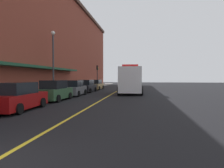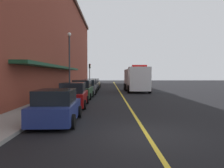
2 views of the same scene
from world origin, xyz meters
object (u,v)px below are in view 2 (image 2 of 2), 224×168
at_px(parking_meter_2, 85,82).
at_px(parking_meter_3, 85,82).
at_px(box_truck, 136,79).
at_px(traffic_light_near, 90,70).
at_px(parked_car_1, 74,95).
at_px(parking_meter_1, 86,82).
at_px(parked_car_5, 94,84).
at_px(parked_car_2, 82,90).
at_px(parking_meter_0, 74,86).
at_px(parked_car_4, 91,85).
at_px(parked_car_0, 56,107).
at_px(parked_car_3, 88,87).
at_px(street_lamp_left, 69,56).

relative_size(parking_meter_2, parking_meter_3, 1.00).
relative_size(box_truck, traffic_light_near, 1.84).
relative_size(parked_car_1, parking_meter_1, 3.63).
height_order(parked_car_1, traffic_light_near, traffic_light_near).
height_order(parked_car_5, parking_meter_2, parked_car_5).
relative_size(parked_car_2, parking_meter_0, 3.29).
bearing_deg(box_truck, parked_car_1, -23.97).
bearing_deg(parking_meter_0, parked_car_4, 78.83).
bearing_deg(parking_meter_1, traffic_light_near, 89.55).
xyz_separation_m(parked_car_1, box_truck, (6.29, 14.70, 0.85)).
bearing_deg(parked_car_1, parking_meter_1, 1.90).
bearing_deg(parked_car_4, parked_car_0, -178.69).
height_order(parked_car_1, parking_meter_2, parked_car_1).
xyz_separation_m(parked_car_1, parked_car_4, (0.08, 16.23, -0.02)).
distance_m(parked_car_0, parking_meter_3, 26.75).
xyz_separation_m(parking_meter_0, traffic_light_near, (0.06, 20.85, 2.10)).
relative_size(parked_car_0, traffic_light_near, 0.99).
bearing_deg(parked_car_3, parked_car_0, 179.38).
bearing_deg(parked_car_3, parked_car_2, 178.48).
bearing_deg(parked_car_3, parked_car_5, -0.03).
relative_size(parked_car_4, parked_car_5, 0.96).
bearing_deg(parked_car_4, parked_car_2, -178.98).
distance_m(parked_car_5, parking_meter_0, 13.43).
bearing_deg(parked_car_0, parked_car_2, -0.88).
height_order(parking_meter_2, street_lamp_left, street_lamp_left).
bearing_deg(street_lamp_left, traffic_light_near, 88.11).
distance_m(parked_car_0, parking_meter_2, 26.52).
xyz_separation_m(parked_car_0, box_truck, (6.27, 20.34, 0.91)).
height_order(parking_meter_3, traffic_light_near, traffic_light_near).
xyz_separation_m(parked_car_1, parking_meter_1, (-1.34, 22.08, 0.24)).
bearing_deg(parked_car_2, parked_car_3, 0.03).
bearing_deg(parked_car_0, parked_car_1, -0.81).
xyz_separation_m(parked_car_2, parking_meter_3, (-1.33, 15.44, 0.22)).
bearing_deg(parked_car_1, traffic_light_near, 0.88).
bearing_deg(parking_meter_2, parked_car_0, -87.08).
distance_m(parked_car_3, parked_car_5, 11.71).
height_order(parked_car_3, parking_meter_2, parked_car_3).
xyz_separation_m(parked_car_0, parking_meter_1, (-1.35, 27.73, 0.30)).
bearing_deg(parked_car_4, parking_meter_1, 15.10).
height_order(parked_car_1, parked_car_5, parked_car_1).
bearing_deg(parking_meter_3, traffic_light_near, 89.60).
xyz_separation_m(parked_car_1, parked_car_2, (-0.00, 5.63, 0.02)).
distance_m(parked_car_5, box_truck, 9.95).
bearing_deg(parked_car_3, parked_car_1, 179.13).
bearing_deg(box_truck, parking_meter_2, -129.68).
height_order(parking_meter_0, parking_meter_3, same).
relative_size(parked_car_3, street_lamp_left, 0.62).
distance_m(box_truck, street_lamp_left, 9.95).
relative_size(parked_car_3, parking_meter_3, 3.26).
xyz_separation_m(box_truck, parking_meter_1, (-7.62, 7.38, -0.61)).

